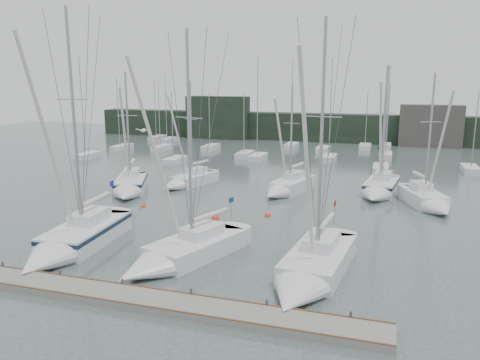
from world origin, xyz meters
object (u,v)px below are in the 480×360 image
(buoy_a, at_px, (216,218))
(buoy_c, at_px, (143,207))
(sailboat_near_right, at_px, (309,274))
(sailboat_near_left, at_px, (70,243))
(sailboat_mid_c, at_px, (285,188))
(sailboat_mid_e, at_px, (429,202))
(buoy_b, at_px, (268,216))
(sailboat_mid_b, at_px, (186,182))
(sailboat_mid_a, at_px, (129,187))
(sailboat_mid_d, at_px, (379,190))
(sailboat_near_center, at_px, (173,257))

(buoy_a, distance_m, buoy_c, 7.62)
(sailboat_near_right, bearing_deg, buoy_c, 151.57)
(sailboat_near_left, xyz_separation_m, sailboat_mid_c, (10.11, 20.07, -0.09))
(sailboat_mid_e, relative_size, buoy_c, 27.61)
(sailboat_near_left, xyz_separation_m, buoy_b, (10.34, 12.08, -0.67))
(sailboat_near_right, bearing_deg, buoy_b, 120.34)
(sailboat_near_left, bearing_deg, sailboat_mid_e, 33.83)
(sailboat_mid_c, xyz_separation_m, buoy_b, (0.23, -7.99, -0.58))
(sailboat_near_left, xyz_separation_m, sailboat_mid_b, (-0.68, 20.09, -0.14))
(sailboat_mid_b, distance_m, buoy_c, 8.53)
(sailboat_mid_b, bearing_deg, sailboat_mid_a, -114.32)
(sailboat_near_right, bearing_deg, sailboat_mid_a, 149.13)
(sailboat_mid_c, relative_size, sailboat_mid_d, 0.86)
(sailboat_mid_e, xyz_separation_m, buoy_a, (-16.93, -8.46, -0.60))
(sailboat_mid_d, distance_m, buoy_c, 22.57)
(sailboat_mid_d, bearing_deg, sailboat_mid_e, -29.93)
(buoy_a, distance_m, buoy_b, 4.39)
(sailboat_near_left, relative_size, sailboat_mid_d, 1.25)
(sailboat_mid_a, bearing_deg, sailboat_near_center, -74.85)
(sailboat_mid_e, bearing_deg, sailboat_mid_d, 122.37)
(sailboat_near_right, bearing_deg, sailboat_near_center, -174.67)
(sailboat_near_center, distance_m, buoy_b, 12.37)
(sailboat_near_center, distance_m, sailboat_mid_b, 21.56)
(sailboat_near_left, relative_size, sailboat_near_center, 1.10)
(sailboat_mid_e, bearing_deg, buoy_b, -173.30)
(buoy_a, bearing_deg, sailboat_mid_d, 43.27)
(sailboat_near_right, height_order, sailboat_mid_b, sailboat_near_right)
(sailboat_near_left, xyz_separation_m, sailboat_mid_e, (23.36, 18.54, -0.07))
(sailboat_near_right, bearing_deg, sailboat_mid_c, 111.98)
(sailboat_mid_b, height_order, buoy_a, sailboat_mid_b)
(buoy_a, bearing_deg, sailboat_mid_e, 26.55)
(sailboat_mid_a, xyz_separation_m, sailboat_mid_e, (28.08, 3.08, -0.07))
(sailboat_mid_b, bearing_deg, sailboat_near_right, -33.91)
(sailboat_near_center, height_order, sailboat_mid_a, sailboat_near_center)
(sailboat_near_center, relative_size, sailboat_mid_a, 1.19)
(sailboat_near_left, height_order, buoy_b, sailboat_near_left)
(sailboat_near_center, relative_size, buoy_b, 28.51)
(sailboat_near_center, height_order, buoy_a, sailboat_near_center)
(sailboat_near_left, distance_m, sailboat_mid_a, 16.17)
(sailboat_mid_d, distance_m, sailboat_mid_e, 5.51)
(sailboat_mid_b, height_order, buoy_b, sailboat_mid_b)
(sailboat_near_right, bearing_deg, buoy_a, 138.91)
(sailboat_mid_b, bearing_deg, sailboat_near_center, -51.18)
(sailboat_near_left, xyz_separation_m, sailboat_mid_d, (19.01, 21.93, -0.02))
(sailboat_mid_b, bearing_deg, sailboat_near_left, -71.17)
(sailboat_mid_c, xyz_separation_m, buoy_c, (-11.15, -8.48, -0.58))
(sailboat_near_center, bearing_deg, sailboat_near_left, -159.26)
(sailboat_mid_a, distance_m, buoy_b, 15.45)
(sailboat_mid_a, distance_m, sailboat_mid_b, 6.14)
(sailboat_near_left, xyz_separation_m, sailboat_mid_a, (-4.72, 15.47, -0.00))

